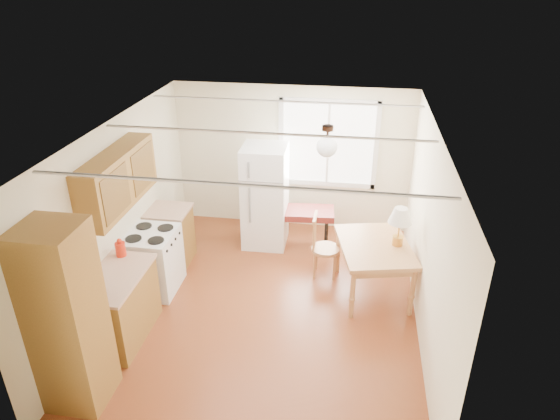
% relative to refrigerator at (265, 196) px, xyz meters
% --- Properties ---
extents(room_shell, '(4.60, 5.60, 2.62)m').
position_rel_refrigerator_xyz_m(room_shell, '(0.34, -1.75, 0.40)').
color(room_shell, '#602813').
rests_on(room_shell, ground).
extents(kitchen_run, '(0.65, 3.40, 2.20)m').
position_rel_refrigerator_xyz_m(kitchen_run, '(-1.37, -2.39, -0.01)').
color(kitchen_run, brown).
rests_on(kitchen_run, ground).
extents(window_unit, '(1.64, 0.05, 1.51)m').
position_rel_refrigerator_xyz_m(window_unit, '(0.94, 0.72, 0.70)').
color(window_unit, white).
rests_on(window_unit, room_shell).
extents(pendant_light, '(0.26, 0.26, 0.40)m').
position_rel_refrigerator_xyz_m(pendant_light, '(1.04, -1.35, 1.39)').
color(pendant_light, black).
rests_on(pendant_light, room_shell).
extents(refrigerator, '(0.71, 0.74, 1.70)m').
position_rel_refrigerator_xyz_m(refrigerator, '(0.00, 0.00, 0.00)').
color(refrigerator, white).
rests_on(refrigerator, ground).
extents(bench, '(1.40, 0.61, 0.63)m').
position_rel_refrigerator_xyz_m(bench, '(0.44, 0.03, -0.29)').
color(bench, '#5C1916').
rests_on(bench, ground).
extents(dining_table, '(1.19, 1.42, 0.78)m').
position_rel_refrigerator_xyz_m(dining_table, '(1.75, -1.17, -0.17)').
color(dining_table, '#AA7041').
rests_on(dining_table, ground).
extents(chair, '(0.43, 0.43, 0.97)m').
position_rel_refrigerator_xyz_m(chair, '(0.97, -0.82, -0.30)').
color(chair, '#AA7041').
rests_on(chair, ground).
extents(table_lamp, '(0.32, 0.32, 0.56)m').
position_rel_refrigerator_xyz_m(table_lamp, '(2.05, -1.12, 0.34)').
color(table_lamp, '#B9893B').
rests_on(table_lamp, dining_table).
extents(coffee_maker, '(0.19, 0.25, 0.37)m').
position_rel_refrigerator_xyz_m(coffee_maker, '(-1.38, -3.07, 0.18)').
color(coffee_maker, black).
rests_on(coffee_maker, kitchen_run).
extents(kettle, '(0.13, 0.13, 0.25)m').
position_rel_refrigerator_xyz_m(kettle, '(-1.47, -2.15, 0.15)').
color(kettle, red).
rests_on(kettle, kitchen_run).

